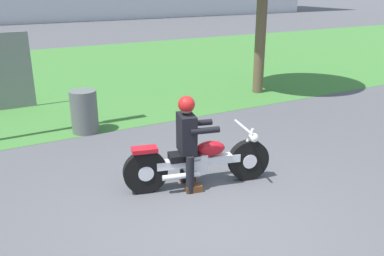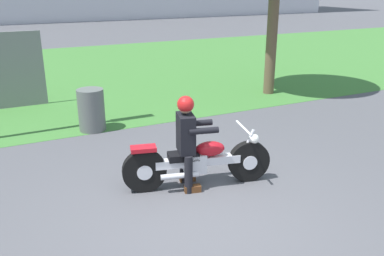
# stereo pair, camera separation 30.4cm
# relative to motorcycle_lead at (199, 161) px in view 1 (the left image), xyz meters

# --- Properties ---
(ground) EXTENTS (120.00, 120.00, 0.00)m
(ground) POSITION_rel_motorcycle_lead_xyz_m (-0.44, -0.94, -0.39)
(ground) COLOR #4C4C51
(grass_verge) EXTENTS (60.00, 12.00, 0.01)m
(grass_verge) POSITION_rel_motorcycle_lead_xyz_m (-0.44, 8.91, -0.39)
(grass_verge) COLOR #3D7533
(grass_verge) RESTS_ON ground
(motorcycle_lead) EXTENTS (2.19, 0.81, 0.88)m
(motorcycle_lead) POSITION_rel_motorcycle_lead_xyz_m (0.00, 0.00, 0.00)
(motorcycle_lead) COLOR black
(motorcycle_lead) RESTS_ON ground
(rider_lead) EXTENTS (0.62, 0.55, 1.40)m
(rider_lead) POSITION_rel_motorcycle_lead_xyz_m (-0.16, 0.04, 0.43)
(rider_lead) COLOR black
(rider_lead) RESTS_ON ground
(trash_can) EXTENTS (0.53, 0.53, 0.86)m
(trash_can) POSITION_rel_motorcycle_lead_xyz_m (-0.85, 3.15, 0.04)
(trash_can) COLOR #595E5B
(trash_can) RESTS_ON ground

